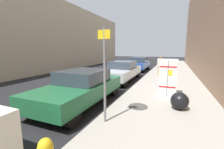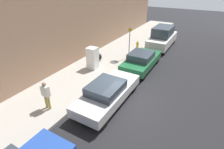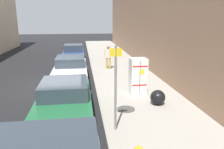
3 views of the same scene
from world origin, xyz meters
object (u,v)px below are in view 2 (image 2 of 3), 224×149
object	(u,v)px
trash_bag	(98,57)
parked_sedan_green	(141,60)
discarded_refrigerator	(93,58)
street_sign_post	(129,41)
parked_sedan_silver	(108,92)
fire_hydrant	(137,45)
parked_van_white	(162,37)
pedestrian_walking_far	(46,94)

from	to	relation	value
trash_bag	parked_sedan_green	world-z (taller)	parked_sedan_green
discarded_refrigerator	street_sign_post	world-z (taller)	street_sign_post
discarded_refrigerator	parked_sedan_silver	size ratio (longest dim) A/B	0.35
parked_sedan_silver	trash_bag	bearing A→B (deg)	128.91
fire_hydrant	trash_bag	size ratio (longest dim) A/B	1.38
discarded_refrigerator	parked_sedan_green	size ratio (longest dim) A/B	0.38
parked_sedan_silver	parked_sedan_green	xyz separation A→B (m)	(-0.00, 5.14, -0.01)
parked_sedan_silver	parked_sedan_green	distance (m)	5.14
trash_bag	parked_van_white	distance (m)	7.39
fire_hydrant	pedestrian_walking_far	world-z (taller)	pedestrian_walking_far
street_sign_post	fire_hydrant	size ratio (longest dim) A/B	3.18
fire_hydrant	parked_sedan_green	distance (m)	3.98
discarded_refrigerator	parked_sedan_silver	distance (m)	4.48
fire_hydrant	parked_sedan_silver	distance (m)	8.87
parked_sedan_green	parked_van_white	distance (m)	5.82
parked_van_white	pedestrian_walking_far	bearing A→B (deg)	-100.72
trash_bag	pedestrian_walking_far	size ratio (longest dim) A/B	0.38
street_sign_post	pedestrian_walking_far	world-z (taller)	street_sign_post
pedestrian_walking_far	trash_bag	bearing A→B (deg)	-158.05
pedestrian_walking_far	parked_van_white	bearing A→B (deg)	-179.10
discarded_refrigerator	pedestrian_walking_far	distance (m)	5.27
fire_hydrant	parked_sedan_silver	world-z (taller)	parked_sedan_silver
discarded_refrigerator	fire_hydrant	world-z (taller)	discarded_refrigerator
street_sign_post	trash_bag	size ratio (longest dim) A/B	4.38
discarded_refrigerator	parked_van_white	world-z (taller)	parked_van_white
fire_hydrant	parked_sedan_green	bearing A→B (deg)	-63.25
street_sign_post	pedestrian_walking_far	bearing A→B (deg)	-95.51
street_sign_post	parked_van_white	world-z (taller)	street_sign_post
street_sign_post	parked_sedan_silver	distance (m)	6.66
trash_bag	discarded_refrigerator	bearing A→B (deg)	-72.09
street_sign_post	fire_hydrant	distance (m)	2.54
pedestrian_walking_far	parked_sedan_green	size ratio (longest dim) A/B	0.37
discarded_refrigerator	pedestrian_walking_far	bearing A→B (deg)	-81.88
fire_hydrant	discarded_refrigerator	bearing A→B (deg)	-104.33
parked_sedan_silver	street_sign_post	bearing A→B (deg)	104.49
parked_sedan_silver	parked_van_white	size ratio (longest dim) A/B	0.95
trash_bag	parked_sedan_silver	bearing A→B (deg)	-51.09
trash_bag	parked_sedan_silver	size ratio (longest dim) A/B	0.13
fire_hydrant	parked_sedan_silver	xyz separation A→B (m)	(1.79, -8.69, 0.16)
fire_hydrant	parked_sedan_green	xyz separation A→B (m)	(1.79, -3.55, 0.15)
street_sign_post	parked_sedan_silver	size ratio (longest dim) A/B	0.56
discarded_refrigerator	trash_bag	bearing A→B (deg)	107.91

